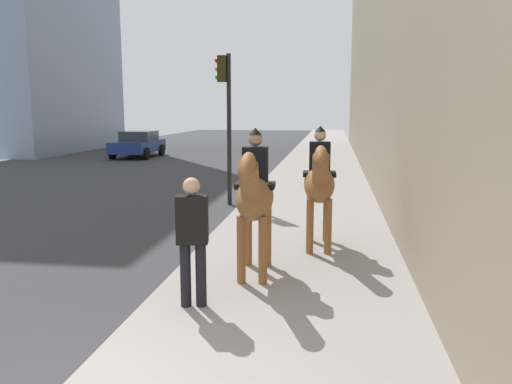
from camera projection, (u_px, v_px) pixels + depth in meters
mounted_horse_near at (254, 195)px, 7.81m from camera, size 2.15×0.63×2.27m
mounted_horse_far at (319, 182)px, 9.38m from camera, size 2.15×0.63×2.25m
pedestrian_greeting at (192, 233)px, 6.61m from camera, size 0.32×0.44×1.70m
car_near_lane at (138, 144)px, 28.49m from camera, size 4.07×2.10×1.44m
traffic_light_near_curb at (226, 105)px, 14.08m from camera, size 0.20×0.44×4.14m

